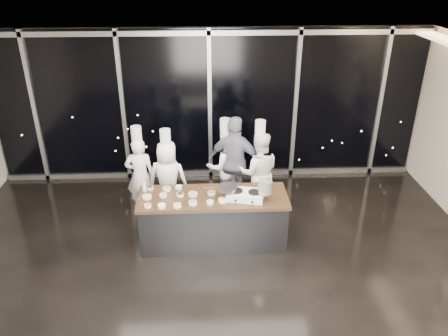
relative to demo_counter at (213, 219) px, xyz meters
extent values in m
plane|color=black|center=(0.00, -0.90, -0.45)|extent=(9.00, 9.00, 0.00)
cube|color=beige|center=(0.00, 2.60, 1.15)|extent=(9.00, 0.02, 3.20)
cube|color=white|center=(0.00, -0.90, 2.75)|extent=(9.00, 7.00, 0.02)
cube|color=black|center=(0.00, 2.54, 1.15)|extent=(8.90, 0.04, 3.18)
cube|color=#96999E|center=(0.00, 2.49, 2.65)|extent=(8.90, 0.08, 0.10)
cube|color=#96999E|center=(0.00, 2.49, -0.40)|extent=(8.90, 0.08, 0.10)
cube|color=#96999E|center=(-3.60, 2.49, 1.15)|extent=(0.08, 0.08, 3.20)
cube|color=#96999E|center=(-1.80, 2.49, 1.15)|extent=(0.08, 0.08, 3.20)
cube|color=#96999E|center=(0.00, 2.49, 1.15)|extent=(0.08, 0.08, 3.20)
cube|color=#96999E|center=(1.80, 2.49, 1.15)|extent=(0.08, 0.08, 3.20)
cube|color=#96999E|center=(3.60, 2.49, 1.15)|extent=(0.08, 0.08, 3.20)
cube|color=#333338|center=(0.00, 0.00, -0.03)|extent=(2.40, 0.80, 0.84)
cube|color=#472F1E|center=(0.00, 0.00, 0.42)|extent=(2.46, 0.86, 0.06)
cube|color=white|center=(0.52, -0.10, 0.51)|extent=(0.65, 0.48, 0.12)
cylinder|color=black|center=(0.39, -0.07, 0.58)|extent=(0.24, 0.24, 0.02)
cylinder|color=black|center=(0.66, -0.13, 0.58)|extent=(0.24, 0.24, 0.02)
cylinder|color=black|center=(0.35, -0.26, 0.50)|extent=(0.04, 0.03, 0.04)
cylinder|color=black|center=(0.62, -0.32, 0.50)|extent=(0.04, 0.03, 0.04)
cylinder|color=slate|center=(0.24, -0.04, 0.61)|extent=(0.39, 0.39, 0.05)
cube|color=#4C2B14|center=(-0.03, 0.02, 0.62)|extent=(0.24, 0.08, 0.02)
cylinder|color=#BABABD|center=(0.83, -0.18, 0.70)|extent=(0.26, 0.26, 0.22)
cylinder|color=white|center=(-1.04, -0.30, 0.47)|extent=(0.11, 0.11, 0.04)
cylinder|color=#EB5927|center=(-1.04, -0.30, 0.49)|extent=(0.09, 0.09, 0.01)
cylinder|color=white|center=(-1.08, -0.02, 0.47)|extent=(0.15, 0.15, 0.04)
cylinder|color=#C0C188|center=(-1.08, -0.02, 0.49)|extent=(0.12, 0.12, 0.01)
cylinder|color=white|center=(-1.06, 0.28, 0.47)|extent=(0.12, 0.12, 0.04)
cylinder|color=#321D0F|center=(-1.06, 0.28, 0.49)|extent=(0.10, 0.10, 0.01)
cylinder|color=white|center=(-0.82, -0.31, 0.47)|extent=(0.13, 0.13, 0.04)
cylinder|color=white|center=(-0.82, -0.31, 0.49)|extent=(0.11, 0.11, 0.01)
cylinder|color=white|center=(-0.82, 0.02, 0.47)|extent=(0.13, 0.13, 0.04)
cylinder|color=#D2C269|center=(-0.82, 0.02, 0.49)|extent=(0.10, 0.10, 0.01)
cylinder|color=white|center=(-0.78, 0.24, 0.47)|extent=(0.14, 0.14, 0.04)
cylinder|color=#A47752|center=(-0.78, 0.24, 0.49)|extent=(0.12, 0.12, 0.01)
cylinder|color=white|center=(-0.57, -0.31, 0.47)|extent=(0.13, 0.13, 0.04)
cylinder|color=tan|center=(-0.57, -0.31, 0.49)|extent=(0.10, 0.10, 0.01)
cylinder|color=white|center=(-0.54, 0.03, 0.47)|extent=(0.12, 0.12, 0.04)
cylinder|color=black|center=(-0.54, 0.03, 0.49)|extent=(0.10, 0.10, 0.01)
cylinder|color=white|center=(-0.58, 0.28, 0.47)|extent=(0.12, 0.12, 0.04)
cylinder|color=silver|center=(-0.58, 0.28, 0.49)|extent=(0.10, 0.10, 0.01)
cylinder|color=white|center=(-0.33, -0.24, 0.47)|extent=(0.14, 0.14, 0.04)
cylinder|color=#AB8444|center=(-0.33, -0.24, 0.49)|extent=(0.11, 0.11, 0.01)
cylinder|color=white|center=(-0.33, 0.03, 0.47)|extent=(0.15, 0.15, 0.04)
cylinder|color=tan|center=(-0.33, 0.03, 0.49)|extent=(0.13, 0.13, 0.01)
cylinder|color=white|center=(-0.05, -0.24, 0.47)|extent=(0.11, 0.11, 0.04)
cylinder|color=beige|center=(-0.05, -0.24, 0.49)|extent=(0.09, 0.09, 0.01)
cylinder|color=white|center=(-0.03, 0.06, 0.47)|extent=(0.13, 0.13, 0.04)
cylinder|color=brown|center=(-0.03, 0.06, 0.49)|extent=(0.11, 0.11, 0.01)
cylinder|color=white|center=(0.15, -0.19, 0.47)|extent=(0.15, 0.15, 0.04)
cylinder|color=#ECE14E|center=(0.15, -0.19, 0.49)|extent=(0.12, 0.12, 0.01)
cylinder|color=silver|center=(-1.14, 0.19, 0.53)|extent=(0.06, 0.06, 0.16)
cone|color=silver|center=(-1.14, 0.19, 0.63)|extent=(0.05, 0.05, 0.05)
imported|color=white|center=(-1.33, 1.06, 0.30)|extent=(0.55, 0.36, 1.51)
cylinder|color=white|center=(-1.33, 1.06, 1.15)|extent=(0.19, 0.19, 0.26)
imported|color=white|center=(-0.81, 0.92, 0.29)|extent=(0.79, 0.58, 1.49)
cylinder|color=white|center=(-0.81, 0.92, 1.14)|extent=(0.22, 0.22, 0.26)
imported|color=white|center=(0.26, 1.37, 0.30)|extent=(0.85, 0.74, 1.52)
cylinder|color=white|center=(0.26, 1.37, 1.16)|extent=(0.23, 0.23, 0.26)
imported|color=#16153B|center=(0.46, 1.21, 0.46)|extent=(1.16, 0.79, 1.83)
imported|color=white|center=(0.88, 1.01, 0.35)|extent=(0.80, 0.63, 1.60)
cylinder|color=white|center=(0.88, 1.01, 1.24)|extent=(0.20, 0.20, 0.26)
camera|label=1|loc=(-0.11, -6.23, 4.05)|focal=35.00mm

